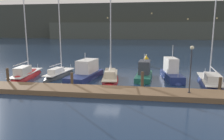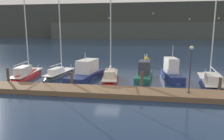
% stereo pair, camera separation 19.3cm
% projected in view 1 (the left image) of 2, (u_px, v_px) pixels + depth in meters
% --- Properties ---
extents(ground_plane, '(400.00, 400.00, 0.00)m').
position_uv_depth(ground_plane, '(107.00, 87.00, 22.03)').
color(ground_plane, '#192D4C').
extents(dock, '(29.10, 2.80, 0.45)m').
position_uv_depth(dock, '(103.00, 91.00, 19.75)').
color(dock, brown).
rests_on(dock, ground).
extents(mooring_pile_0, '(0.28, 0.28, 1.80)m').
position_uv_depth(mooring_pile_0, '(8.00, 77.00, 22.77)').
color(mooring_pile_0, '#4C3D2D').
rests_on(mooring_pile_0, ground).
extents(mooring_pile_1, '(0.28, 0.28, 1.53)m').
position_uv_depth(mooring_pile_1, '(72.00, 80.00, 21.77)').
color(mooring_pile_1, '#4C3D2D').
rests_on(mooring_pile_1, ground).
extents(mooring_pile_2, '(0.28, 0.28, 1.82)m').
position_uv_depth(mooring_pile_2, '(142.00, 81.00, 20.72)').
color(mooring_pile_2, '#4C3D2D').
rests_on(mooring_pile_2, ground).
extents(mooring_pile_3, '(0.28, 0.28, 1.52)m').
position_uv_depth(mooring_pile_3, '(220.00, 85.00, 19.72)').
color(mooring_pile_3, '#4C3D2D').
rests_on(mooring_pile_3, ground).
extents(sailboat_berth_1, '(2.75, 8.20, 11.35)m').
position_uv_depth(sailboat_berth_1, '(26.00, 76.00, 26.38)').
color(sailboat_berth_1, red).
rests_on(sailboat_berth_1, ground).
extents(sailboat_berth_2, '(2.36, 7.19, 9.86)m').
position_uv_depth(sailboat_berth_2, '(59.00, 75.00, 27.05)').
color(sailboat_berth_2, '#2D3338').
rests_on(sailboat_berth_2, ground).
extents(motorboat_berth_3, '(3.60, 7.49, 3.54)m').
position_uv_depth(motorboat_berth_3, '(86.00, 75.00, 25.96)').
color(motorboat_berth_3, navy).
rests_on(motorboat_berth_3, ground).
extents(sailboat_berth_4, '(2.80, 8.30, 12.97)m').
position_uv_depth(sailboat_berth_4, '(110.00, 79.00, 25.04)').
color(sailboat_berth_4, red).
rests_on(sailboat_berth_4, ground).
extents(motorboat_berth_5, '(2.27, 5.88, 3.43)m').
position_uv_depth(motorboat_berth_5, '(144.00, 75.00, 25.77)').
color(motorboat_berth_5, '#195647').
rests_on(motorboat_berth_5, ground).
extents(motorboat_berth_6, '(2.56, 5.90, 4.67)m').
position_uv_depth(motorboat_berth_6, '(171.00, 76.00, 25.31)').
color(motorboat_berth_6, navy).
rests_on(motorboat_berth_6, ground).
extents(sailboat_berth_7, '(3.23, 8.69, 13.25)m').
position_uv_depth(sailboat_berth_7, '(210.00, 82.00, 23.41)').
color(sailboat_berth_7, navy).
rests_on(sailboat_berth_7, ground).
extents(channel_buoy, '(1.13, 1.13, 1.92)m').
position_uv_depth(channel_buoy, '(146.00, 62.00, 34.58)').
color(channel_buoy, gold).
rests_on(channel_buoy, ground).
extents(dock_lamppost, '(0.32, 0.32, 3.99)m').
position_uv_depth(dock_lamppost, '(191.00, 62.00, 18.09)').
color(dock_lamppost, '#2D2D33').
rests_on(dock_lamppost, dock).
extents(hillside_backdrop, '(240.00, 23.00, 21.61)m').
position_uv_depth(hillside_backdrop, '(144.00, 23.00, 137.53)').
color(hillside_backdrop, '#333833').
rests_on(hillside_backdrop, ground).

